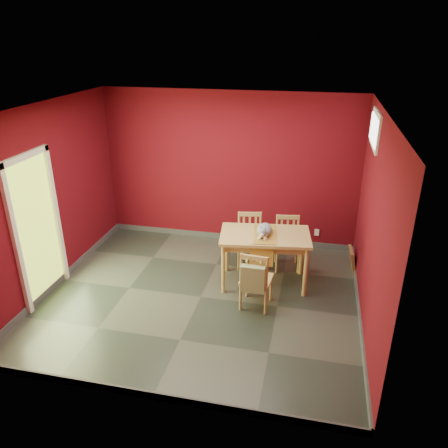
% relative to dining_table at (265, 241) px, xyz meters
% --- Properties ---
extents(ground, '(4.50, 4.50, 0.00)m').
position_rel_dining_table_xyz_m(ground, '(-0.84, -0.60, -0.72)').
color(ground, '#2D342D').
rests_on(ground, ground).
extents(room_shell, '(4.50, 4.50, 4.50)m').
position_rel_dining_table_xyz_m(room_shell, '(-0.84, -0.60, -0.67)').
color(room_shell, '#520811').
rests_on(room_shell, ground).
extents(doorway, '(0.06, 1.01, 2.13)m').
position_rel_dining_table_xyz_m(doorway, '(-3.07, -1.00, 0.40)').
color(doorway, '#B7D838').
rests_on(doorway, ground).
extents(window, '(0.05, 0.90, 0.50)m').
position_rel_dining_table_xyz_m(window, '(1.38, 0.40, 1.63)').
color(window, white).
rests_on(window, room_shell).
extents(outlet_plate, '(0.08, 0.02, 0.12)m').
position_rel_dining_table_xyz_m(outlet_plate, '(0.76, 1.39, -0.42)').
color(outlet_plate, silver).
rests_on(outlet_plate, room_shell).
extents(dining_table, '(1.41, 0.94, 0.83)m').
position_rel_dining_table_xyz_m(dining_table, '(0.00, 0.00, 0.00)').
color(dining_table, tan).
rests_on(dining_table, ground).
extents(table_runner, '(0.43, 0.75, 0.36)m').
position_rel_dining_table_xyz_m(table_runner, '(0.00, -0.12, 0.05)').
color(table_runner, olive).
rests_on(table_runner, dining_table).
extents(chair_far_left, '(0.48, 0.48, 0.88)m').
position_rel_dining_table_xyz_m(chair_far_left, '(-0.31, 0.54, -0.27)').
color(chair_far_left, tan).
rests_on(chair_far_left, ground).
extents(chair_far_right, '(0.46, 0.46, 0.86)m').
position_rel_dining_table_xyz_m(chair_far_right, '(0.30, 0.59, -0.28)').
color(chair_far_right, tan).
rests_on(chair_far_right, ground).
extents(chair_near, '(0.45, 0.45, 0.89)m').
position_rel_dining_table_xyz_m(chair_near, '(-0.03, -0.67, -0.27)').
color(chair_near, tan).
rests_on(chair_near, ground).
extents(tote_bag, '(0.32, 0.19, 0.45)m').
position_rel_dining_table_xyz_m(tote_bag, '(-0.04, -0.88, -0.15)').
color(tote_bag, '#8B9E65').
rests_on(tote_bag, chair_near).
extents(cat, '(0.25, 0.46, 0.22)m').
position_rel_dining_table_xyz_m(cat, '(-0.02, -0.02, 0.21)').
color(cat, slate).
rests_on(cat, table_runner).
extents(picture_frame, '(0.15, 0.38, 0.37)m').
position_rel_dining_table_xyz_m(picture_frame, '(1.35, 0.69, -0.54)').
color(picture_frame, brown).
rests_on(picture_frame, ground).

